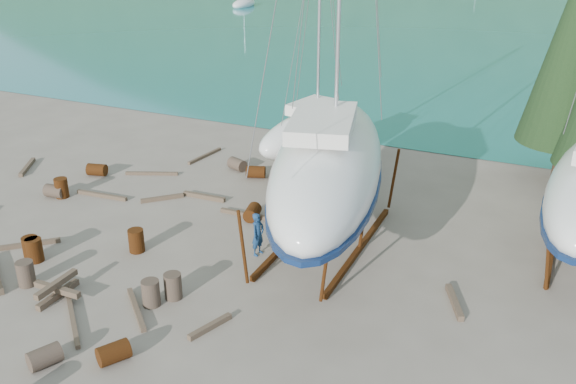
% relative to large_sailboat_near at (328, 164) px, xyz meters
% --- Properties ---
extents(ground, '(600.00, 600.00, 0.00)m').
position_rel_large_sailboat_near_xyz_m(ground, '(-3.52, -3.35, -3.28)').
color(ground, '#685E52').
rests_on(ground, ground).
extents(moored_boat_left, '(2.00, 5.00, 6.05)m').
position_rel_large_sailboat_near_xyz_m(moored_boat_left, '(-33.52, 56.65, -2.89)').
color(moored_boat_left, silver).
rests_on(moored_boat_left, ground).
extents(large_sailboat_near, '(6.92, 13.47, 20.37)m').
position_rel_large_sailboat_near_xyz_m(large_sailboat_near, '(0.00, 0.00, 0.00)').
color(large_sailboat_near, silver).
rests_on(large_sailboat_near, ground).
extents(small_sailboat_shore, '(4.16, 8.11, 12.39)m').
position_rel_large_sailboat_near_xyz_m(small_sailboat_shore, '(-3.35, 6.97, -1.24)').
color(small_sailboat_shore, silver).
rests_on(small_sailboat_shore, ground).
extents(worker, '(0.48, 0.65, 1.65)m').
position_rel_large_sailboat_near_xyz_m(worker, '(-2.00, -1.72, -2.45)').
color(worker, navy).
rests_on(worker, ground).
extents(drum_0, '(0.58, 0.58, 0.88)m').
position_rel_large_sailboat_near_xyz_m(drum_0, '(-9.31, -5.42, -2.84)').
color(drum_0, '#512C0E').
rests_on(drum_0, ground).
extents(drum_1, '(0.90, 1.04, 0.58)m').
position_rel_large_sailboat_near_xyz_m(drum_1, '(-4.54, -9.79, -2.99)').
color(drum_1, '#2D2823').
rests_on(drum_1, ground).
extents(drum_2, '(0.99, 0.77, 0.58)m').
position_rel_large_sailboat_near_xyz_m(drum_2, '(-12.45, 1.97, -2.99)').
color(drum_2, '#512C0E').
rests_on(drum_2, ground).
extents(drum_4, '(1.02, 0.84, 0.58)m').
position_rel_large_sailboat_near_xyz_m(drum_4, '(-5.43, 4.84, -2.99)').
color(drum_4, '#512C0E').
rests_on(drum_4, ground).
extents(drum_5, '(0.58, 0.58, 0.88)m').
position_rel_large_sailboat_near_xyz_m(drum_5, '(-3.62, -6.09, -2.84)').
color(drum_5, '#2D2823').
rests_on(drum_5, ground).
extents(drum_6, '(0.76, 0.98, 0.58)m').
position_rel_large_sailboat_near_xyz_m(drum_6, '(-3.54, 0.82, -2.99)').
color(drum_6, '#512C0E').
rests_on(drum_6, ground).
extents(drum_8, '(0.58, 0.58, 0.88)m').
position_rel_large_sailboat_near_xyz_m(drum_8, '(-12.19, -0.68, -2.84)').
color(drum_8, '#512C0E').
rests_on(drum_8, ground).
extents(drum_9, '(1.03, 0.86, 0.58)m').
position_rel_large_sailboat_near_xyz_m(drum_9, '(-6.70, 5.35, -2.99)').
color(drum_9, '#2D2823').
rests_on(drum_9, ground).
extents(drum_10, '(0.58, 0.58, 0.88)m').
position_rel_large_sailboat_near_xyz_m(drum_10, '(-9.09, -5.47, -2.84)').
color(drum_10, '#512C0E').
rests_on(drum_10, ground).
extents(drum_11, '(0.63, 0.91, 0.58)m').
position_rel_large_sailboat_near_xyz_m(drum_11, '(-0.81, 5.75, -2.99)').
color(drum_11, '#2D2823').
rests_on(drum_11, ground).
extents(drum_12, '(0.95, 1.05, 0.58)m').
position_rel_large_sailboat_near_xyz_m(drum_12, '(-2.92, -8.86, -2.99)').
color(drum_12, '#512C0E').
rests_on(drum_12, ground).
extents(drum_14, '(0.58, 0.58, 0.88)m').
position_rel_large_sailboat_near_xyz_m(drum_14, '(-6.20, -3.37, -2.84)').
color(drum_14, '#512C0E').
rests_on(drum_14, ground).
extents(drum_15, '(0.93, 0.67, 0.58)m').
position_rel_large_sailboat_near_xyz_m(drum_15, '(-12.46, -0.82, -2.99)').
color(drum_15, '#2D2823').
rests_on(drum_15, ground).
extents(drum_16, '(0.58, 0.58, 0.88)m').
position_rel_large_sailboat_near_xyz_m(drum_16, '(-8.16, -6.82, -2.84)').
color(drum_16, '#2D2823').
rests_on(drum_16, ground).
extents(drum_17, '(0.58, 0.58, 0.88)m').
position_rel_large_sailboat_near_xyz_m(drum_17, '(-3.21, -5.45, -2.84)').
color(drum_17, '#2D2823').
rests_on(drum_17, ground).
extents(timber_0, '(0.48, 2.54, 0.14)m').
position_rel_large_sailboat_near_xyz_m(timber_0, '(-9.06, 6.21, -3.21)').
color(timber_0, brown).
rests_on(timber_0, ground).
extents(timber_1, '(0.93, 1.83, 0.19)m').
position_rel_large_sailboat_near_xyz_m(timber_1, '(5.23, -2.08, -3.18)').
color(timber_1, brown).
rests_on(timber_1, ground).
extents(timber_2, '(1.22, 2.01, 0.19)m').
position_rel_large_sailboat_near_xyz_m(timber_2, '(-16.15, 1.23, -3.18)').
color(timber_2, brown).
rests_on(timber_2, ground).
extents(timber_3, '(2.48, 2.33, 0.15)m').
position_rel_large_sailboat_near_xyz_m(timber_3, '(-5.39, -7.77, -3.20)').
color(timber_3, brown).
rests_on(timber_3, ground).
extents(timber_4, '(1.45, 1.42, 0.17)m').
position_rel_large_sailboat_near_xyz_m(timber_4, '(-8.00, 0.86, -3.19)').
color(timber_4, brown).
rests_on(timber_4, ground).
extents(timber_5, '(1.88, 1.77, 0.16)m').
position_rel_large_sailboat_near_xyz_m(timber_5, '(-3.84, -6.60, -3.20)').
color(timber_5, brown).
rests_on(timber_5, ground).
extents(timber_6, '(1.92, 1.17, 0.19)m').
position_rel_large_sailboat_near_xyz_m(timber_6, '(-1.13, 5.89, -3.18)').
color(timber_6, brown).
rests_on(timber_6, ground).
extents(timber_7, '(0.70, 1.58, 0.17)m').
position_rel_large_sailboat_near_xyz_m(timber_7, '(-1.25, -6.45, -3.19)').
color(timber_7, brown).
rests_on(timber_7, ground).
extents(timber_8, '(2.02, 0.25, 0.19)m').
position_rel_large_sailboat_near_xyz_m(timber_8, '(-6.40, 1.75, -3.18)').
color(timber_8, brown).
rests_on(timber_8, ground).
extents(timber_9, '(1.78, 2.04, 0.15)m').
position_rel_large_sailboat_near_xyz_m(timber_9, '(-5.96, 8.53, -3.20)').
color(timber_9, brown).
rests_on(timber_9, ground).
extents(timber_10, '(2.78, 0.24, 0.16)m').
position_rel_large_sailboat_near_xyz_m(timber_10, '(-3.66, 0.93, -3.19)').
color(timber_10, brown).
rests_on(timber_10, ground).
extents(timber_12, '(1.91, 1.77, 0.17)m').
position_rel_large_sailboat_near_xyz_m(timber_12, '(-10.22, -4.80, -3.19)').
color(timber_12, brown).
rests_on(timber_12, ground).
extents(timber_15, '(2.37, 1.10, 0.15)m').
position_rel_large_sailboat_near_xyz_m(timber_15, '(-10.13, 3.09, -3.20)').
color(timber_15, brown).
rests_on(timber_15, ground).
extents(timber_17, '(2.53, 0.34, 0.16)m').
position_rel_large_sailboat_near_xyz_m(timber_17, '(-10.61, 0.03, -3.20)').
color(timber_17, brown).
rests_on(timber_17, ground).
extents(timber_pile_fore, '(1.80, 1.80, 0.60)m').
position_rel_large_sailboat_near_xyz_m(timber_pile_fore, '(-6.67, -6.99, -2.98)').
color(timber_pile_fore, brown).
rests_on(timber_pile_fore, ground).
extents(timber_pile_aft, '(1.80, 1.80, 0.60)m').
position_rel_large_sailboat_near_xyz_m(timber_pile_aft, '(-2.93, 4.10, -2.98)').
color(timber_pile_aft, brown).
rests_on(timber_pile_aft, ground).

